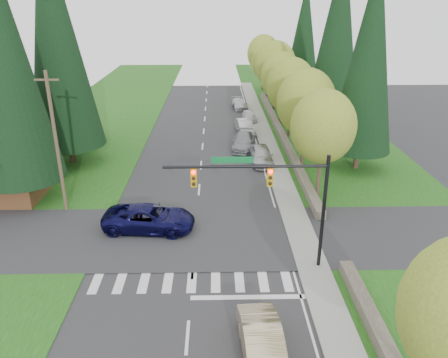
{
  "coord_description": "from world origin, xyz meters",
  "views": [
    {
      "loc": [
        1.35,
        -16.58,
        14.33
      ],
      "look_at": [
        1.91,
        10.97,
        2.8
      ],
      "focal_mm": 35.0,
      "sensor_mm": 36.0,
      "label": 1
    }
  ],
  "objects_px": {
    "sedan_champagne": "(263,345)",
    "parked_car_c": "(245,127)",
    "parked_car_b": "(244,142)",
    "parked_car_e": "(239,104)",
    "parked_car_d": "(249,116)",
    "parked_car_a": "(261,155)",
    "suv_navy": "(149,218)"
  },
  "relations": [
    {
      "from": "suv_navy",
      "to": "parked_car_d",
      "type": "height_order",
      "value": "suv_navy"
    },
    {
      "from": "sedan_champagne",
      "to": "parked_car_a",
      "type": "relative_size",
      "value": 1.0
    },
    {
      "from": "sedan_champagne",
      "to": "parked_car_c",
      "type": "xyz_separation_m",
      "value": [
        1.41,
        33.53,
        -0.02
      ]
    },
    {
      "from": "parked_car_a",
      "to": "parked_car_b",
      "type": "distance_m",
      "value": 4.45
    },
    {
      "from": "parked_car_d",
      "to": "suv_navy",
      "type": "bearing_deg",
      "value": -109.95
    },
    {
      "from": "suv_navy",
      "to": "parked_car_a",
      "type": "distance_m",
      "value": 15.1
    },
    {
      "from": "parked_car_c",
      "to": "parked_car_d",
      "type": "xyz_separation_m",
      "value": [
        0.91,
        5.26,
        -0.11
      ]
    },
    {
      "from": "suv_navy",
      "to": "parked_car_e",
      "type": "relative_size",
      "value": 1.35
    },
    {
      "from": "sedan_champagne",
      "to": "parked_car_c",
      "type": "relative_size",
      "value": 1.02
    },
    {
      "from": "sedan_champagne",
      "to": "parked_car_d",
      "type": "xyz_separation_m",
      "value": [
        2.32,
        38.79,
        -0.13
      ]
    },
    {
      "from": "suv_navy",
      "to": "parked_car_a",
      "type": "bearing_deg",
      "value": -29.85
    },
    {
      "from": "parked_car_e",
      "to": "parked_car_c",
      "type": "bearing_deg",
      "value": -95.75
    },
    {
      "from": "sedan_champagne",
      "to": "parked_car_b",
      "type": "bearing_deg",
      "value": 83.82
    },
    {
      "from": "parked_car_c",
      "to": "parked_car_e",
      "type": "xyz_separation_m",
      "value": [
        0.01,
        11.88,
        -0.12
      ]
    },
    {
      "from": "suv_navy",
      "to": "parked_car_d",
      "type": "bearing_deg",
      "value": -12.42
    },
    {
      "from": "sedan_champagne",
      "to": "parked_car_a",
      "type": "height_order",
      "value": "parked_car_a"
    },
    {
      "from": "parked_car_a",
      "to": "parked_car_c",
      "type": "distance_m",
      "value": 9.75
    },
    {
      "from": "parked_car_c",
      "to": "parked_car_d",
      "type": "height_order",
      "value": "parked_car_c"
    },
    {
      "from": "parked_car_b",
      "to": "suv_navy",
      "type": "bearing_deg",
      "value": -107.05
    },
    {
      "from": "parked_car_b",
      "to": "parked_car_e",
      "type": "distance_m",
      "value": 17.36
    },
    {
      "from": "parked_car_a",
      "to": "parked_car_d",
      "type": "xyz_separation_m",
      "value": [
        0.0,
        14.97,
        -0.15
      ]
    },
    {
      "from": "sedan_champagne",
      "to": "parked_car_b",
      "type": "xyz_separation_m",
      "value": [
        0.92,
        28.05,
        -0.04
      ]
    },
    {
      "from": "sedan_champagne",
      "to": "parked_car_c",
      "type": "bearing_deg",
      "value": 83.29
    },
    {
      "from": "sedan_champagne",
      "to": "parked_car_d",
      "type": "height_order",
      "value": "sedan_champagne"
    },
    {
      "from": "suv_navy",
      "to": "parked_car_b",
      "type": "xyz_separation_m",
      "value": [
        7.26,
        16.59,
        -0.08
      ]
    },
    {
      "from": "suv_navy",
      "to": "parked_car_c",
      "type": "relative_size",
      "value": 1.29
    },
    {
      "from": "parked_car_a",
      "to": "parked_car_e",
      "type": "bearing_deg",
      "value": 91.65
    },
    {
      "from": "suv_navy",
      "to": "parked_car_c",
      "type": "height_order",
      "value": "suv_navy"
    },
    {
      "from": "parked_car_e",
      "to": "parked_car_d",
      "type": "bearing_deg",
      "value": -87.96
    },
    {
      "from": "sedan_champagne",
      "to": "suv_navy",
      "type": "relative_size",
      "value": 0.8
    },
    {
      "from": "suv_navy",
      "to": "parked_car_c",
      "type": "bearing_deg",
      "value": -14.19
    },
    {
      "from": "sedan_champagne",
      "to": "parked_car_b",
      "type": "relative_size",
      "value": 0.92
    }
  ]
}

